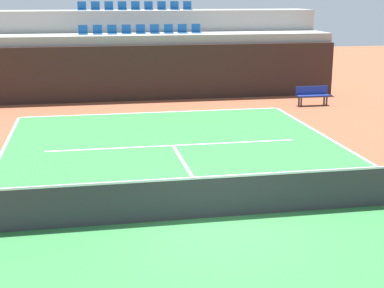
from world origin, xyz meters
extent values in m
plane|color=brown|center=(0.00, 0.00, 0.00)|extent=(80.00, 80.00, 0.00)
cube|color=#2D7238|center=(0.00, 0.00, 0.01)|extent=(11.00, 24.00, 0.01)
cube|color=white|center=(0.00, 11.95, 0.01)|extent=(11.00, 0.10, 0.00)
cube|color=white|center=(0.00, 6.40, 0.01)|extent=(8.26, 0.10, 0.00)
cube|color=white|center=(0.00, 3.20, 0.01)|extent=(0.10, 6.40, 0.00)
cube|color=black|center=(0.00, 15.00, 1.28)|extent=(18.53, 0.30, 2.55)
cube|color=#9E9E99|center=(0.00, 16.35, 1.49)|extent=(18.53, 2.40, 2.99)
cube|color=#9E9E99|center=(0.00, 18.75, 2.02)|extent=(18.53, 2.40, 4.04)
cube|color=#145193|center=(-2.73, 16.35, 3.01)|extent=(0.44, 0.44, 0.04)
cube|color=#145193|center=(-2.73, 16.55, 3.23)|extent=(0.44, 0.04, 0.40)
cube|color=#145193|center=(-2.05, 16.35, 3.01)|extent=(0.44, 0.44, 0.04)
cube|color=#145193|center=(-2.05, 16.55, 3.23)|extent=(0.44, 0.04, 0.40)
cube|color=#145193|center=(-1.37, 16.35, 3.01)|extent=(0.44, 0.44, 0.04)
cube|color=#145193|center=(-1.37, 16.55, 3.23)|extent=(0.44, 0.04, 0.40)
cube|color=#145193|center=(-0.68, 16.35, 3.01)|extent=(0.44, 0.44, 0.04)
cube|color=#145193|center=(-0.68, 16.55, 3.23)|extent=(0.44, 0.04, 0.40)
cube|color=#145193|center=(0.00, 16.35, 3.01)|extent=(0.44, 0.44, 0.04)
cube|color=#145193|center=(0.00, 16.55, 3.23)|extent=(0.44, 0.04, 0.40)
cube|color=#145193|center=(0.68, 16.35, 3.01)|extent=(0.44, 0.44, 0.04)
cube|color=#145193|center=(0.68, 16.55, 3.23)|extent=(0.44, 0.04, 0.40)
cube|color=#145193|center=(1.37, 16.35, 3.01)|extent=(0.44, 0.44, 0.04)
cube|color=#145193|center=(1.37, 16.55, 3.23)|extent=(0.44, 0.04, 0.40)
cube|color=#145193|center=(2.05, 16.35, 3.01)|extent=(0.44, 0.44, 0.04)
cube|color=#145193|center=(2.05, 16.55, 3.23)|extent=(0.44, 0.04, 0.40)
cube|color=#145193|center=(2.73, 16.35, 3.01)|extent=(0.44, 0.44, 0.04)
cube|color=#145193|center=(2.73, 16.55, 3.23)|extent=(0.44, 0.04, 0.40)
cube|color=#145193|center=(-2.73, 18.75, 4.06)|extent=(0.44, 0.44, 0.04)
cube|color=#145193|center=(-2.73, 18.95, 4.28)|extent=(0.44, 0.04, 0.40)
cube|color=#145193|center=(-2.05, 18.75, 4.06)|extent=(0.44, 0.44, 0.04)
cube|color=#145193|center=(-2.05, 18.95, 4.28)|extent=(0.44, 0.04, 0.40)
cube|color=#145193|center=(-1.37, 18.75, 4.06)|extent=(0.44, 0.44, 0.04)
cube|color=#145193|center=(-1.37, 18.95, 4.28)|extent=(0.44, 0.04, 0.40)
cube|color=#145193|center=(-0.68, 18.75, 4.06)|extent=(0.44, 0.44, 0.04)
cube|color=#145193|center=(-0.68, 18.95, 4.28)|extent=(0.44, 0.04, 0.40)
cube|color=#145193|center=(0.00, 18.75, 4.06)|extent=(0.44, 0.44, 0.04)
cube|color=#145193|center=(0.00, 18.95, 4.28)|extent=(0.44, 0.04, 0.40)
cube|color=#145193|center=(0.68, 18.75, 4.06)|extent=(0.44, 0.44, 0.04)
cube|color=#145193|center=(0.68, 18.95, 4.28)|extent=(0.44, 0.04, 0.40)
cube|color=#145193|center=(1.37, 18.75, 4.06)|extent=(0.44, 0.44, 0.04)
cube|color=#145193|center=(1.37, 18.95, 4.28)|extent=(0.44, 0.04, 0.40)
cube|color=#145193|center=(2.05, 18.75, 4.06)|extent=(0.44, 0.44, 0.04)
cube|color=#145193|center=(2.05, 18.95, 4.28)|extent=(0.44, 0.04, 0.40)
cube|color=#145193|center=(2.73, 18.75, 4.06)|extent=(0.44, 0.44, 0.04)
cube|color=#145193|center=(2.73, 18.95, 4.28)|extent=(0.44, 0.04, 0.40)
cube|color=#333338|center=(0.00, 0.00, 0.47)|extent=(10.90, 0.02, 0.92)
cube|color=white|center=(0.00, 0.00, 0.96)|extent=(10.90, 0.04, 0.05)
cube|color=navy|center=(7.25, 12.27, 0.45)|extent=(1.50, 0.40, 0.05)
cube|color=navy|center=(7.25, 12.45, 0.67)|extent=(1.50, 0.04, 0.36)
cube|color=#2D2D33|center=(6.65, 12.13, 0.21)|extent=(0.06, 0.06, 0.42)
cube|color=#2D2D33|center=(7.85, 12.13, 0.21)|extent=(0.06, 0.06, 0.42)
cube|color=#2D2D33|center=(6.65, 12.41, 0.21)|extent=(0.06, 0.06, 0.42)
cube|color=#2D2D33|center=(7.85, 12.41, 0.21)|extent=(0.06, 0.06, 0.42)
camera|label=1|loc=(-2.78, -11.79, 4.86)|focal=54.01mm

